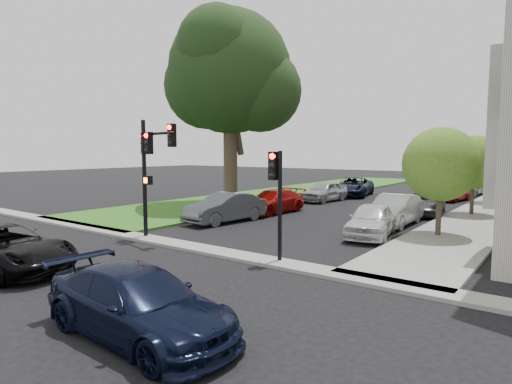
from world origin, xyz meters
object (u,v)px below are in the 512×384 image
Objects in this scene: car_parked_7 at (324,191)px; car_parked_8 at (353,187)px; small_tree_c at (492,164)px; car_parked_0 at (371,220)px; eucalyptus at (229,73)px; car_parked_2 at (424,203)px; car_parked_4 at (469,187)px; traffic_signal_secondary at (277,185)px; car_parked_5 at (225,208)px; car_cross_near at (0,249)px; car_parked_6 at (273,201)px; car_parked_3 at (453,192)px; small_tree_b at (474,162)px; car_parked_1 at (395,210)px; small_tree_a at (441,164)px; traffic_signal_main at (151,157)px; car_cross_far at (138,303)px.

car_parked_8 is (0.12, 4.83, 0.03)m from car_parked_7.
car_parked_0 is at bearing -98.49° from small_tree_c.
eucalyptus is 14.88m from car_parked_2.
car_parked_0 is 0.90× the size of car_parked_4.
car_parked_5 is at bearing 142.24° from traffic_signal_secondary.
eucalyptus is 2.51× the size of car_cross_near.
traffic_signal_secondary reaches higher than car_parked_6.
car_parked_3 is at bearing 80.50° from car_parked_2.
small_tree_b is 13.09m from car_parked_4.
car_parked_0 is 0.90× the size of car_parked_2.
eucalyptus reaches higher than car_parked_1.
car_parked_0 is at bearing -88.25° from car_parked_1.
car_parked_6 reaches higher than car_parked_2.
traffic_signal_main is at bearing -141.50° from small_tree_a.
traffic_signal_main is 9.80m from car_parked_0.
small_tree_a is at bearing -6.89° from car_cross_far.
car_parked_0 is at bearing -79.73° from car_parked_3.
eucalyptus is 22.50m from car_parked_4.
small_tree_b is at bearing -34.76° from car_cross_near.
traffic_signal_secondary is 28.01m from car_parked_4.
car_parked_7 is at bearing -151.72° from small_tree_c.
car_cross_near is 1.09× the size of car_parked_2.
traffic_signal_main reaches higher than small_tree_a.
car_parked_3 is at bearing 63.06° from car_parked_6.
traffic_signal_secondary is (-3.28, -15.27, -0.47)m from small_tree_b.
eucalyptus reaches higher than small_tree_c.
car_parked_6 is 11.97m from car_parked_8.
car_parked_7 is at bearing 172.68° from small_tree_b.
car_cross_far is (0.94, -6.39, -1.92)m from traffic_signal_secondary.
small_tree_c is 11.65m from car_parked_7.
car_parked_2 is (7.20, 20.17, -0.06)m from car_cross_near.
car_parked_2 is 0.98× the size of car_parked_6.
car_parked_7 reaches higher than car_parked_6.
car_parked_5 is 0.96× the size of car_parked_6.
small_tree_a is 1.03× the size of small_tree_b.
car_parked_4 is (-2.39, 12.65, -2.38)m from small_tree_b.
traffic_signal_main is (-9.60, -15.23, 0.39)m from small_tree_b.
traffic_signal_main is 16.76m from car_parked_7.
car_cross_far is at bearing -103.94° from car_cross_near.
car_parked_3 is (0.02, 12.97, -0.13)m from car_parked_1.
car_parked_4 is (-0.05, 34.31, 0.01)m from car_cross_far.
traffic_signal_secondary is 0.87× the size of car_parked_0.
traffic_signal_main reaches higher than car_parked_2.
car_parked_1 is 10.34m from car_parked_7.
eucalyptus is 2.60× the size of traffic_signal_main.
traffic_signal_main is 6.59m from car_cross_near.
car_parked_3 is 0.67× the size of car_parked_8.
car_parked_5 is at bearing 35.94° from car_cross_far.
car_parked_7 is (-7.59, -5.92, 0.10)m from car_parked_3.
car_parked_4 is at bearing 55.54° from eucalyptus.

